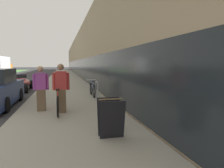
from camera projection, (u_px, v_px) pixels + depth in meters
name	position (u px, v px, depth m)	size (l,w,h in m)	color
sidewalk_slab	(64.00, 78.00, 24.88)	(3.75, 70.00, 0.12)	gray
storefront_facade	(105.00, 57.00, 33.97)	(10.01, 70.00, 6.03)	tan
tandem_bicycle	(58.00, 100.00, 7.20)	(0.52, 2.57, 0.87)	black
person_rider	(61.00, 88.00, 6.87)	(0.58, 0.23, 1.69)	brown
person_bystander	(41.00, 88.00, 7.14)	(0.55, 0.21, 1.61)	brown
bike_rack_hoop	(97.00, 88.00, 9.65)	(0.05, 0.60, 0.84)	gray
cruiser_bike_nearest	(92.00, 89.00, 10.41)	(0.52, 1.72, 0.84)	black
sandwich_board_sign	(111.00, 118.00, 4.61)	(0.56, 0.56, 0.90)	black
vintage_roadster_curbside	(17.00, 84.00, 13.39)	(1.71, 4.13, 1.08)	maroon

